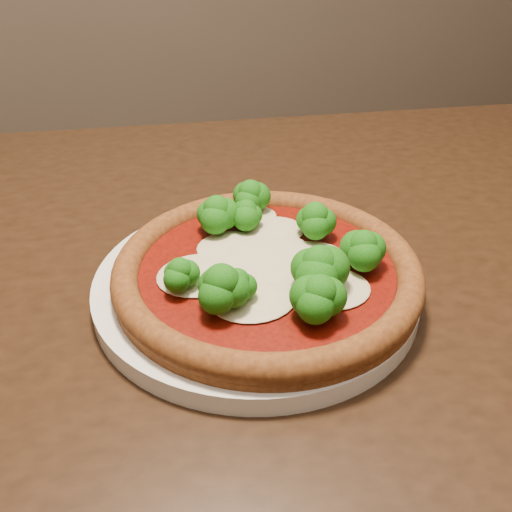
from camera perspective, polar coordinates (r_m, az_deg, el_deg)
name	(u,v)px	position (r m, az deg, el deg)	size (l,w,h in m)	color
dining_table	(211,352)	(0.61, -4.54, -9.52)	(1.30, 1.03, 0.75)	black
plate	(256,285)	(0.52, 0.00, -2.87)	(0.29, 0.29, 0.02)	silver
pizza	(268,266)	(0.50, 1.22, -0.99)	(0.27, 0.27, 0.06)	brown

